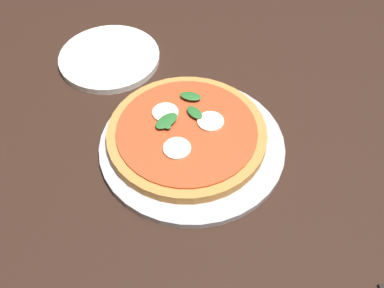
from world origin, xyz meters
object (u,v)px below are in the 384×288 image
object	(u,v)px
dining_table	(181,140)
pizza	(187,133)
plate_white	(109,58)
serving_tray	(192,145)

from	to	relation	value
dining_table	pizza	distance (m)	0.14
dining_table	plate_white	xyz separation A→B (m)	(-0.09, -0.19, 0.10)
pizza	plate_white	bearing A→B (deg)	-126.16
dining_table	plate_white	bearing A→B (deg)	-115.91
serving_tray	pizza	distance (m)	0.02
pizza	dining_table	bearing A→B (deg)	-152.84
serving_tray	pizza	xyz separation A→B (m)	(-0.01, -0.01, 0.02)
serving_tray	plate_white	xyz separation A→B (m)	(-0.17, -0.24, 0.00)
pizza	plate_white	world-z (taller)	pizza
dining_table	plate_white	size ratio (longest dim) A/B	6.13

